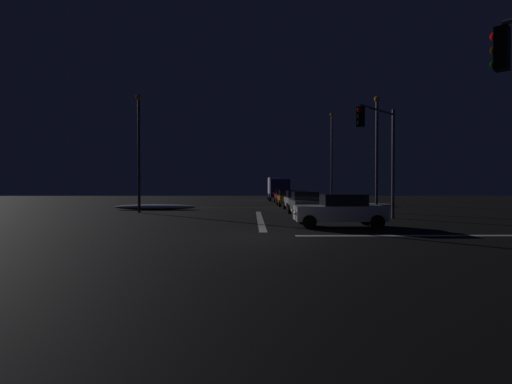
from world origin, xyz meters
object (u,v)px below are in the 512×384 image
traffic_signal_ne (381,142)px  sedan_red (283,196)px  sedan_white_crossing (340,210)px  box_truck (278,188)px  streetlamp_right_far (332,152)px  sedan_silver (297,200)px  streetlamp_right_near (377,145)px  sedan_gray (305,203)px  sedan_orange (288,198)px  streetlamp_left_near (139,144)px

traffic_signal_ne → sedan_red: bearing=99.8°
sedan_red → sedan_white_crossing: bearing=-88.6°
box_truck → streetlamp_right_far: 9.98m
sedan_silver → streetlamp_right_near: streetlamp_right_near is taller
sedan_gray → sedan_orange: size_ratio=1.00×
streetlamp_right_near → streetlamp_right_far: bearing=90.0°
sedan_white_crossing → streetlamp_right_near: streetlamp_right_near is taller
sedan_red → streetlamp_right_near: streetlamp_right_near is taller
sedan_silver → traffic_signal_ne: traffic_signal_ne is taller
sedan_white_crossing → streetlamp_right_near: 11.89m
sedan_silver → streetlamp_right_near: 7.43m
streetlamp_left_near → sedan_silver: bearing=13.0°
streetlamp_right_near → box_truck: bearing=103.8°
streetlamp_left_near → sedan_orange: bearing=37.7°
sedan_gray → box_truck: 25.68m
sedan_silver → streetlamp_left_near: size_ratio=0.50×
sedan_gray → sedan_red: same height
sedan_red → traffic_signal_ne: 22.31m
sedan_silver → sedan_orange: size_ratio=1.00×
streetlamp_right_far → box_truck: bearing=128.7°
sedan_orange → streetlamp_left_near: bearing=-142.3°
streetlamp_right_near → streetlamp_right_far: 16.03m
sedan_gray → streetlamp_right_near: 7.45m
sedan_silver → box_truck: bearing=90.4°
box_truck → streetlamp_right_far: size_ratio=0.80×
sedan_silver → sedan_orange: bearing=91.5°
sedan_gray → streetlamp_right_far: (5.63, 18.59, 5.07)m
box_truck → streetlamp_left_near: streetlamp_left_near is taller
traffic_signal_ne → streetlamp_right_far: 22.47m
sedan_orange → streetlamp_right_near: 11.47m
streetlamp_right_near → streetlamp_left_near: (-17.41, -0.00, 0.04)m
sedan_white_crossing → streetlamp_left_near: (-12.41, 9.96, 4.19)m
sedan_gray → sedan_red: size_ratio=1.00×
sedan_gray → streetlamp_right_far: streetlamp_right_far is taller
sedan_white_crossing → traffic_signal_ne: size_ratio=0.66×
traffic_signal_ne → streetlamp_right_far: streetlamp_right_far is taller
sedan_white_crossing → streetlamp_right_near: (4.99, 9.96, 4.15)m
sedan_silver → sedan_orange: 6.31m
sedan_orange → streetlamp_right_near: streetlamp_right_near is taller
sedan_silver → streetlamp_right_near: size_ratio=0.51×
streetlamp_right_far → streetlamp_left_near: bearing=-137.4°
sedan_orange → sedan_gray: bearing=-89.7°
sedan_white_crossing → streetlamp_left_near: 16.46m
sedan_silver → sedan_orange: (-0.17, 6.31, 0.00)m
sedan_orange → sedan_white_crossing: bearing=-87.9°
sedan_gray → sedan_silver: bearing=88.9°
sedan_red → box_truck: size_ratio=0.52×
sedan_orange → streetlamp_right_far: size_ratio=0.42×
sedan_gray → sedan_silver: 5.33m
sedan_gray → streetlamp_right_far: 20.07m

